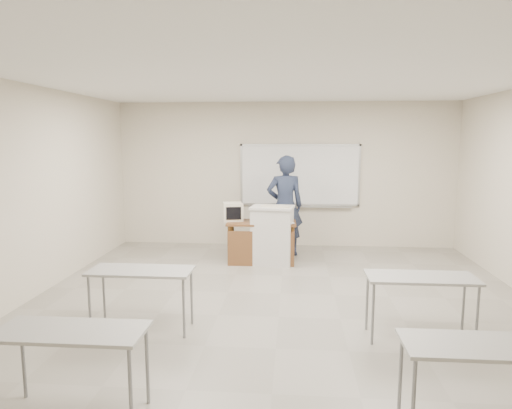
# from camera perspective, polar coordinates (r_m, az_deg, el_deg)

# --- Properties ---
(floor) EXTENTS (7.00, 8.00, 0.01)m
(floor) POSITION_cam_1_polar(r_m,az_deg,el_deg) (5.98, 2.84, -13.90)
(floor) COLOR gray
(floor) RESTS_ON ground
(whiteboard) EXTENTS (2.48, 0.10, 1.31)m
(whiteboard) POSITION_cam_1_polar(r_m,az_deg,el_deg) (9.54, 5.49, 3.57)
(whiteboard) COLOR white
(whiteboard) RESTS_ON floor
(student_desks) EXTENTS (4.40, 2.20, 0.73)m
(student_desks) POSITION_cam_1_polar(r_m,az_deg,el_deg) (4.48, 2.32, -12.39)
(student_desks) COLOR #969591
(student_desks) RESTS_ON floor
(instructor_desk) EXTENTS (1.25, 0.62, 0.75)m
(instructor_desk) POSITION_cam_1_polar(r_m,az_deg,el_deg) (8.23, 0.65, -3.93)
(instructor_desk) COLOR brown
(instructor_desk) RESTS_ON floor
(podium) EXTENTS (0.75, 0.55, 1.05)m
(podium) POSITION_cam_1_polar(r_m,az_deg,el_deg) (8.23, 2.04, -3.84)
(podium) COLOR #B6B3AD
(podium) RESTS_ON floor
(crt_monitor) EXTENTS (0.36, 0.40, 0.34)m
(crt_monitor) POSITION_cam_1_polar(r_m,az_deg,el_deg) (8.44, -2.96, -0.89)
(crt_monitor) COLOR beige
(crt_monitor) RESTS_ON instructor_desk
(laptop) EXTENTS (0.31, 0.29, 0.23)m
(laptop) POSITION_cam_1_polar(r_m,az_deg,el_deg) (8.42, 3.49, -1.65)
(laptop) COLOR black
(laptop) RESTS_ON instructor_desk
(mouse) EXTENTS (0.11, 0.08, 0.04)m
(mouse) POSITION_cam_1_polar(r_m,az_deg,el_deg) (8.07, 4.50, -2.35)
(mouse) COLOR #BABDC1
(mouse) RESTS_ON instructor_desk
(keyboard) EXTENTS (0.53, 0.31, 0.03)m
(keyboard) POSITION_cam_1_polar(r_m,az_deg,el_deg) (8.04, 2.45, -0.24)
(keyboard) COLOR beige
(keyboard) RESTS_ON podium
(presenter) EXTENTS (0.78, 0.59, 1.94)m
(presenter) POSITION_cam_1_polar(r_m,az_deg,el_deg) (8.79, 3.62, -0.16)
(presenter) COLOR black
(presenter) RESTS_ON floor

